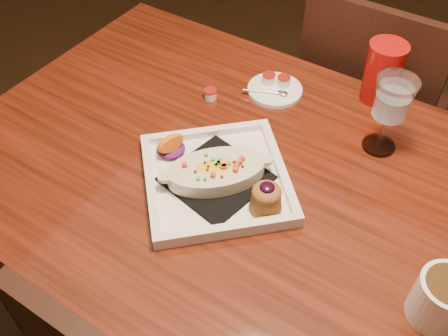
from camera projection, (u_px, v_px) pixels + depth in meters
The scene contains 8 objects.
table at pixel (275, 215), 1.14m from camera, with size 1.50×0.90×0.75m.
chair_far at pixel (366, 112), 1.61m from camera, with size 0.42×0.42×0.93m.
plate at pixel (220, 177), 1.06m from camera, with size 0.42×0.42×0.08m.
coffee_mug at pixel (444, 300), 0.83m from camera, with size 0.13×0.10×0.10m.
goblet at pixel (392, 103), 1.06m from camera, with size 0.09×0.09×0.19m.
saucer at pixel (274, 88), 1.29m from camera, with size 0.14×0.14×0.10m.
creamer_loose at pixel (210, 94), 1.27m from camera, with size 0.03×0.03×0.03m.
red_tumbler at pixel (382, 73), 1.22m from camera, with size 0.09×0.09×0.16m, color #B40F0C.
Camera 1 is at (0.28, -0.65, 1.56)m, focal length 40.00 mm.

